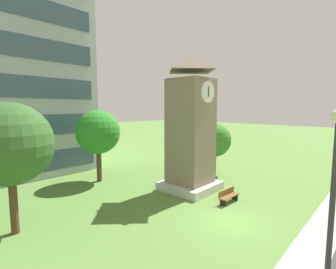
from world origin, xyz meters
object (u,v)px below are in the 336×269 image
Objects in this scene: park_bench at (228,196)px; street_lamp at (332,203)px; tree_by_building at (98,132)px; tree_streetside at (214,140)px; clock_tower at (191,132)px; tree_near_tower at (9,144)px.

street_lamp reaches higher than park_bench.
tree_by_building is (-3.08, 10.59, 3.77)m from park_bench.
tree_streetside is 10.61m from tree_by_building.
tree_by_building is (-8.70, 5.99, 1.00)m from tree_streetside.
tree_by_building is at bearing 145.44° from tree_streetside.
park_bench is 0.30× the size of tree_by_building.
clock_tower is 1.64× the size of tree_by_building.
tree_streetside is (5.62, 4.60, 2.77)m from park_bench.
park_bench is at bearing -140.72° from tree_streetside.
street_lamp is 1.30× the size of tree_streetside.
tree_near_tower reaches higher than tree_streetside.
park_bench is at bearing -73.80° from tree_by_building.
clock_tower reaches higher than tree_streetside.
tree_by_building is (3.98, 17.30, 0.37)m from street_lamp.
park_bench is at bearing -97.22° from clock_tower.
tree_near_tower is 1.08× the size of tree_by_building.
street_lamp is at bearing -136.45° from park_bench.
clock_tower reaches higher than tree_near_tower.
tree_near_tower is at bearing 175.12° from tree_streetside.
park_bench is 13.06m from tree_near_tower.
clock_tower reaches higher than tree_by_building.
clock_tower is 11.57m from tree_near_tower.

